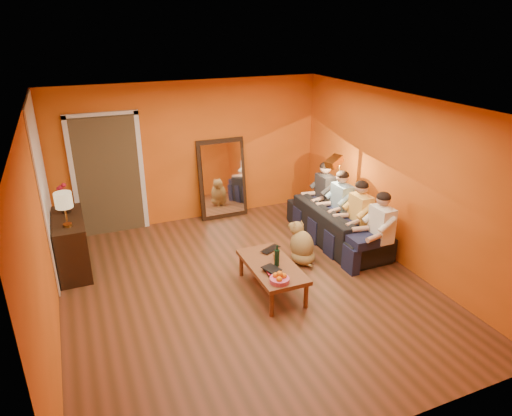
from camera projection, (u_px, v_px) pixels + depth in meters
name	position (u px, v px, depth m)	size (l,w,h in m)	color
room_shell	(237.00, 195.00, 6.36)	(5.00, 5.50, 2.60)	brown
white_accent	(44.00, 188.00, 6.64)	(0.02, 1.90, 2.58)	white
doorway_recess	(108.00, 174.00, 8.01)	(1.06, 0.30, 2.10)	#3F2D19
door_jamb_left	(74.00, 180.00, 7.71)	(0.08, 0.06, 2.20)	white
door_jamb_right	(142.00, 172.00, 8.11)	(0.08, 0.06, 2.20)	white
door_header	(100.00, 115.00, 7.50)	(1.22, 0.06, 0.08)	white
mirror_frame	(222.00, 179.00, 8.69)	(0.92, 0.06, 1.52)	black
mirror_glass	(223.00, 179.00, 8.66)	(0.78, 0.02, 1.36)	white
sideboard	(72.00, 244.00, 6.90)	(0.44, 1.18, 0.85)	black
table_lamp	(65.00, 210.00, 6.38)	(0.24, 0.24, 0.51)	beige
sofa	(337.00, 224.00, 7.84)	(0.84, 2.16, 0.63)	black
coffee_table	(272.00, 278.00, 6.41)	(0.62, 1.22, 0.42)	brown
floor_lamp	(338.00, 197.00, 7.89)	(0.30, 0.24, 1.44)	#AF7C33
dog	(302.00, 242.00, 7.15)	(0.37, 0.57, 0.67)	olive
person_far_left	(381.00, 230.00, 6.93)	(0.70, 0.44, 1.22)	white
person_mid_left	(360.00, 217.00, 7.40)	(0.70, 0.44, 1.22)	#F8BF52
person_mid_right	(341.00, 205.00, 7.86)	(0.70, 0.44, 1.22)	#8AB7D6
person_far_right	(325.00, 194.00, 8.33)	(0.70, 0.44, 1.22)	#303035
fruit_bowl	(280.00, 277.00, 5.88)	(0.26, 0.26, 0.16)	#C9476D
wine_bottle	(277.00, 256.00, 6.25)	(0.07, 0.07, 0.31)	black
tumbler	(276.00, 256.00, 6.46)	(0.10, 0.10, 0.10)	#B27F3F
laptop	(273.00, 250.00, 6.69)	(0.33, 0.21, 0.03)	black
book_lower	(266.00, 273.00, 6.09)	(0.18, 0.24, 0.02)	black
book_mid	(266.00, 271.00, 6.10)	(0.16, 0.22, 0.02)	#A31225
book_upper	(266.00, 271.00, 6.07)	(0.18, 0.24, 0.02)	black
vase	(66.00, 207.00, 6.91)	(0.18, 0.18, 0.19)	black
flowers	(63.00, 190.00, 6.81)	(0.17, 0.17, 0.48)	#A31225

